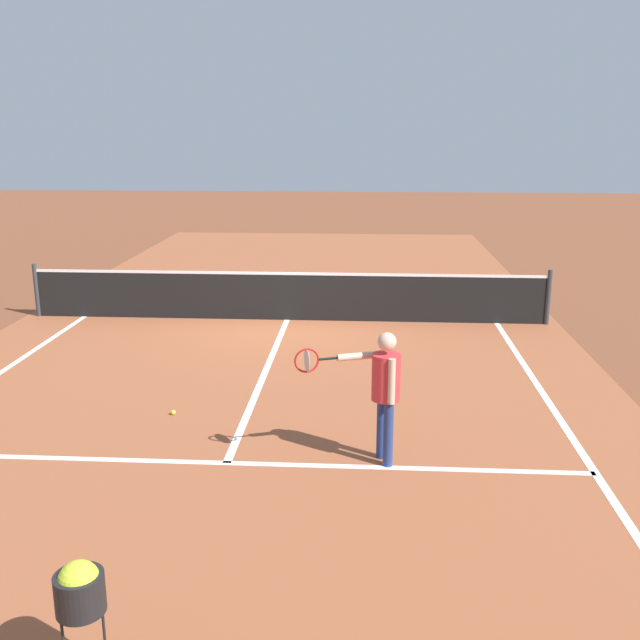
# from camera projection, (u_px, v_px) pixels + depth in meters

# --- Properties ---
(ground_plane) EXTENTS (60.00, 60.00, 0.00)m
(ground_plane) POSITION_uv_depth(u_px,v_px,m) (287.00, 320.00, 14.45)
(ground_plane) COLOR brown
(court_surface_inbounds) EXTENTS (10.62, 24.40, 0.00)m
(court_surface_inbounds) POSITION_uv_depth(u_px,v_px,m) (287.00, 320.00, 14.45)
(court_surface_inbounds) COLOR #9E5433
(court_surface_inbounds) RESTS_ON ground_plane
(line_sideline_right) EXTENTS (0.10, 11.89, 0.01)m
(line_sideline_right) POSITION_uv_depth(u_px,v_px,m) (584.00, 456.00, 8.46)
(line_sideline_right) COLOR white
(line_sideline_right) RESTS_ON ground_plane
(line_service_near) EXTENTS (8.22, 0.10, 0.01)m
(line_service_near) POSITION_uv_depth(u_px,v_px,m) (227.00, 463.00, 8.28)
(line_service_near) COLOR white
(line_service_near) RESTS_ON ground_plane
(line_center_service) EXTENTS (0.10, 6.40, 0.01)m
(line_center_service) POSITION_uv_depth(u_px,v_px,m) (265.00, 372.00, 11.36)
(line_center_service) COLOR white
(line_center_service) RESTS_ON ground_plane
(net) EXTENTS (10.21, 0.09, 1.07)m
(net) POSITION_uv_depth(u_px,v_px,m) (287.00, 296.00, 14.33)
(net) COLOR #33383D
(net) RESTS_ON ground_plane
(player_near) EXTENTS (1.17, 0.44, 1.53)m
(player_near) POSITION_uv_depth(u_px,v_px,m) (383.00, 384.00, 8.08)
(player_near) COLOR navy
(player_near) RESTS_ON ground_plane
(ball_hopper) EXTENTS (0.34, 0.34, 0.87)m
(ball_hopper) POSITION_uv_depth(u_px,v_px,m) (79.00, 589.00, 4.92)
(ball_hopper) COLOR black
(ball_hopper) RESTS_ON ground_plane
(tennis_ball_mid_court) EXTENTS (0.07, 0.07, 0.07)m
(tennis_ball_mid_court) POSITION_uv_depth(u_px,v_px,m) (173.00, 412.00, 9.67)
(tennis_ball_mid_court) COLOR #CCE033
(tennis_ball_mid_court) RESTS_ON ground_plane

